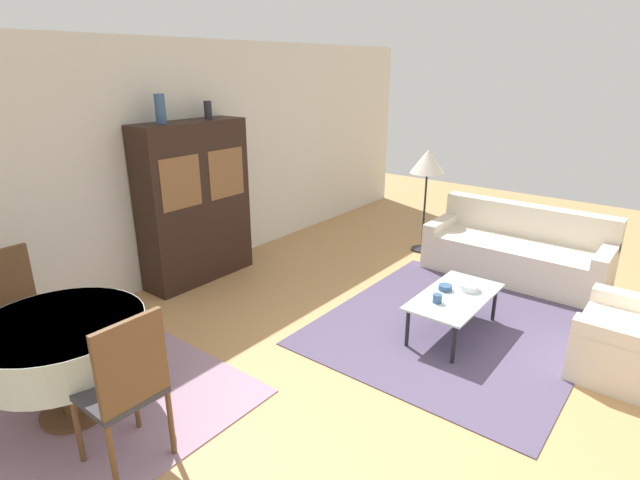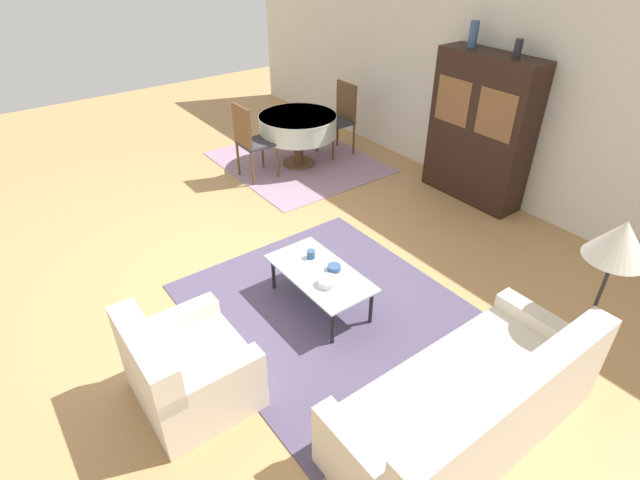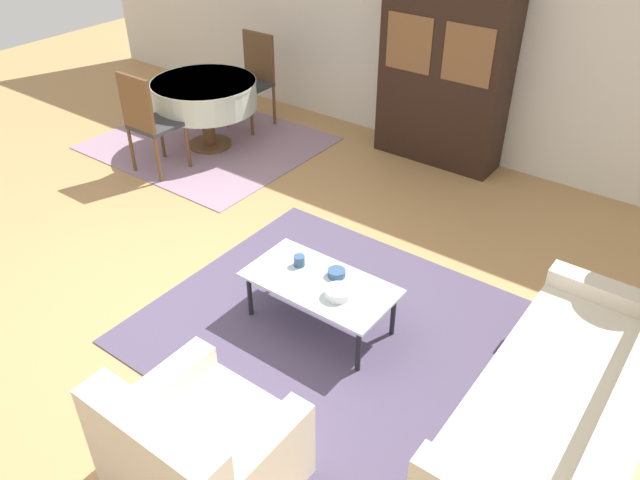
# 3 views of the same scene
# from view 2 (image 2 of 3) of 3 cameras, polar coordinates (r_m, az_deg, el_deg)

# --- Properties ---
(ground_plane) EXTENTS (14.00, 14.00, 0.00)m
(ground_plane) POSITION_cam_2_polar(r_m,az_deg,el_deg) (5.37, -10.03, -3.53)
(ground_plane) COLOR tan
(wall_back) EXTENTS (10.00, 0.06, 2.70)m
(wall_back) POSITION_cam_2_polar(r_m,az_deg,el_deg) (6.94, 17.31, 16.61)
(wall_back) COLOR beige
(wall_back) RESTS_ON ground_plane
(area_rug) EXTENTS (2.62, 2.29, 0.01)m
(area_rug) POSITION_cam_2_polar(r_m,az_deg,el_deg) (4.80, 1.19, -8.02)
(area_rug) COLOR #4C425B
(area_rug) RESTS_ON ground_plane
(dining_rug) EXTENTS (2.35, 2.04, 0.01)m
(dining_rug) POSITION_cam_2_polar(r_m,az_deg,el_deg) (7.70, -2.51, 8.92)
(dining_rug) COLOR gray
(dining_rug) RESTS_ON ground_plane
(couch) EXTENTS (0.86, 2.03, 0.82)m
(couch) POSITION_cam_2_polar(r_m,az_deg,el_deg) (3.81, 16.79, -17.77)
(couch) COLOR beige
(couch) RESTS_ON ground_plane
(armchair) EXTENTS (0.88, 0.80, 0.79)m
(armchair) POSITION_cam_2_polar(r_m,az_deg,el_deg) (4.00, -15.04, -14.17)
(armchair) COLOR beige
(armchair) RESTS_ON ground_plane
(coffee_table) EXTENTS (1.08, 0.56, 0.39)m
(coffee_table) POSITION_cam_2_polar(r_m,az_deg,el_deg) (4.64, -0.00, -4.02)
(coffee_table) COLOR black
(coffee_table) RESTS_ON area_rug
(display_cabinet) EXTENTS (1.32, 0.43, 1.84)m
(display_cabinet) POSITION_cam_2_polar(r_m,az_deg,el_deg) (6.66, 17.84, 11.91)
(display_cabinet) COLOR black
(display_cabinet) RESTS_ON ground_plane
(dining_table) EXTENTS (1.13, 1.13, 0.75)m
(dining_table) POSITION_cam_2_polar(r_m,az_deg,el_deg) (7.41, -2.56, 12.92)
(dining_table) COLOR brown
(dining_table) RESTS_ON dining_rug
(dining_chair_near) EXTENTS (0.44, 0.44, 1.06)m
(dining_chair_near) POSITION_cam_2_polar(r_m,az_deg,el_deg) (7.02, -8.00, 11.49)
(dining_chair_near) COLOR brown
(dining_chair_near) RESTS_ON dining_rug
(dining_chair_far) EXTENTS (0.44, 0.44, 1.06)m
(dining_chair_far) POSITION_cam_2_polar(r_m,az_deg,el_deg) (7.85, 2.36, 14.13)
(dining_chair_far) COLOR brown
(dining_chair_far) RESTS_ON dining_rug
(floor_lamp) EXTENTS (0.45, 0.45, 1.39)m
(floor_lamp) POSITION_cam_2_polar(r_m,az_deg,el_deg) (4.16, 30.99, -0.51)
(floor_lamp) COLOR black
(floor_lamp) RESTS_ON ground_plane
(cup) EXTENTS (0.08, 0.08, 0.08)m
(cup) POSITION_cam_2_polar(r_m,az_deg,el_deg) (4.79, -1.04, -1.62)
(cup) COLOR #33517A
(cup) RESTS_ON coffee_table
(bowl) EXTENTS (0.18, 0.18, 0.06)m
(bowl) POSITION_cam_2_polar(r_m,az_deg,el_deg) (4.45, 0.91, -4.79)
(bowl) COLOR white
(bowl) RESTS_ON coffee_table
(bowl_small) EXTENTS (0.13, 0.13, 0.05)m
(bowl_small) POSITION_cam_2_polar(r_m,az_deg,el_deg) (4.63, 1.62, -3.18)
(bowl_small) COLOR #33517A
(bowl_small) RESTS_ON coffee_table
(vase_tall) EXTENTS (0.11, 0.11, 0.30)m
(vase_tall) POSITION_cam_2_polar(r_m,az_deg,el_deg) (6.57, 17.14, 21.55)
(vase_tall) COLOR #33517A
(vase_tall) RESTS_ON display_cabinet
(vase_short) EXTENTS (0.09, 0.09, 0.20)m
(vase_short) POSITION_cam_2_polar(r_m,az_deg,el_deg) (6.23, 21.70, 19.67)
(vase_short) COLOR #232328
(vase_short) RESTS_ON display_cabinet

